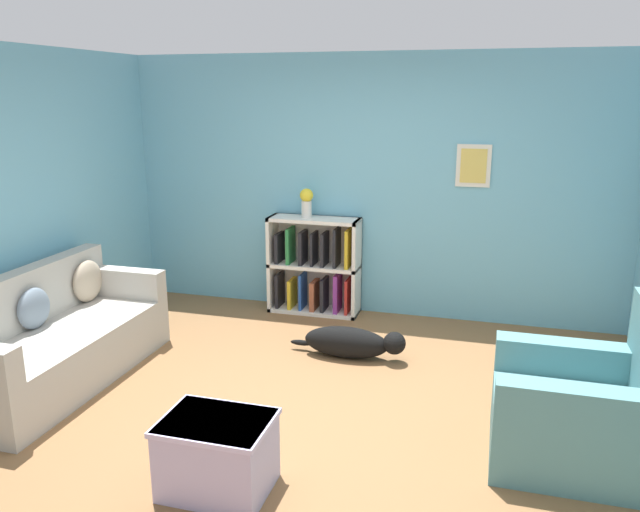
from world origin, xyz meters
TOP-DOWN VIEW (x-y plane):
  - ground_plane at (0.00, 0.00)m, footprint 14.00×14.00m
  - wall_back at (0.00, 2.25)m, footprint 5.60×0.13m
  - couch at (-2.05, -0.06)m, footprint 0.81×1.96m
  - bookshelf at (-0.52, 2.04)m, footprint 0.93×0.31m
  - recliner_chair at (1.86, -0.13)m, footprint 1.00×0.86m
  - coffee_table at (-0.21, -1.01)m, footprint 0.62×0.47m
  - dog at (0.12, 0.99)m, footprint 1.03×0.25m
  - vase at (-0.60, 2.03)m, footprint 0.13×0.13m

SIDE VIEW (x-z plane):
  - ground_plane at x=0.00m, z-range 0.00..0.00m
  - dog at x=0.12m, z-range 0.00..0.28m
  - coffee_table at x=-0.21m, z-range 0.01..0.45m
  - couch at x=-2.05m, z-range -0.11..0.76m
  - recliner_chair at x=1.86m, z-range -0.16..0.86m
  - bookshelf at x=-0.52m, z-range -0.02..0.97m
  - vase at x=-0.60m, z-range 1.02..1.31m
  - wall_back at x=0.00m, z-range 0.00..2.60m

